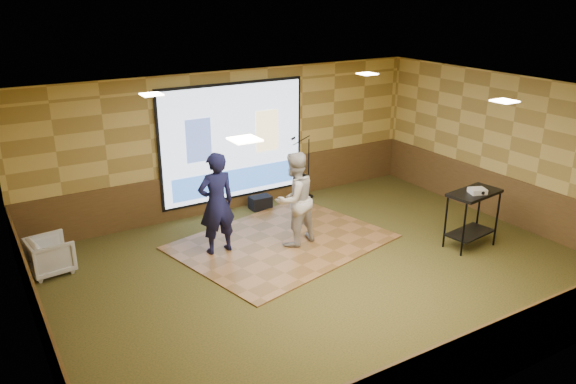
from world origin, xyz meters
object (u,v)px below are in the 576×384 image
projector (477,191)px  dance_floor (282,242)px  projector_screen (234,143)px  player_right (294,199)px  mic_stand (306,177)px  banquet_chair (50,255)px  duffel_bag (260,202)px  player_left (217,203)px  av_table (473,207)px

projector → dance_floor: bearing=165.7°
projector_screen → player_right: 2.33m
dance_floor → mic_stand: 2.57m
player_right → projector: player_right is taller
dance_floor → mic_stand: size_ratio=2.51×
player_right → banquet_chair: 4.33m
projector_screen → banquet_chair: bearing=-165.2°
projector_screen → duffel_bag: size_ratio=7.23×
banquet_chair → projector: bearing=-120.7°
dance_floor → banquet_chair: (-3.96, 1.02, 0.30)m
player_right → player_left: bearing=-28.9°
mic_stand → duffel_bag: mic_stand is taller
player_left → duffel_bag: (1.69, 1.52, -0.83)m
av_table → duffel_bag: (-2.46, 3.69, -0.65)m
mic_stand → banquet_chair: bearing=-150.1°
duffel_bag → player_right: bearing=-99.4°
banquet_chair → projector_screen: bearing=-82.0°
player_left → projector: bearing=150.4°
mic_stand → av_table: bearing=-50.5°
projector_screen → player_right: size_ratio=1.86×
av_table → mic_stand: mic_stand is taller
player_right → mic_stand: bearing=-139.6°
projector_screen → player_left: projector_screen is taller
projector → duffel_bag: projector is taller
mic_stand → banquet_chair: (-5.69, -0.82, -0.18)m
player_left → dance_floor: bearing=168.1°
projector_screen → banquet_chair: projector_screen is taller
player_left → duffel_bag: size_ratio=4.10×
dance_floor → player_right: bearing=-49.9°
projector_screen → player_left: (-1.25, -1.84, -0.51)m
banquet_chair → duffel_bag: (4.44, 0.74, -0.17)m
dance_floor → banquet_chair: bearing=165.6°
projector → mic_stand: 4.09m
projector → av_table: bearing=87.9°
projector_screen → av_table: (2.90, -4.02, -0.69)m
projector → duffel_bag: (-2.42, 3.78, -0.99)m
player_left → banquet_chair: bearing=-16.6°
projector → banquet_chair: (-6.86, 3.04, -0.82)m
player_right → av_table: bearing=136.1°
projector → mic_stand: size_ratio=0.19×
player_left → player_right: size_ratio=1.06×
player_right → duffel_bag: 2.12m
dance_floor → projector: 3.71m
dance_floor → player_left: player_left is taller
dance_floor → player_left: (-1.21, 0.24, 0.96)m
projector_screen → mic_stand: (1.69, -0.24, -0.98)m
projector_screen → duffel_bag: 1.44m
duffel_bag → dance_floor: bearing=-105.2°
dance_floor → duffel_bag: duffel_bag is taller
player_left → av_table: bearing=151.5°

